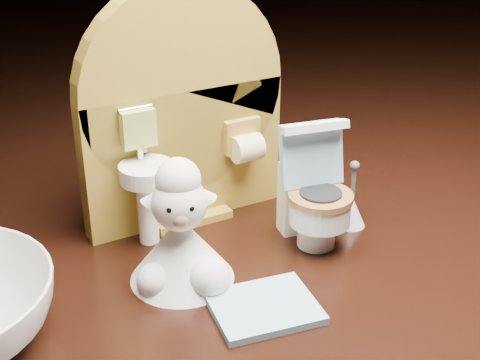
# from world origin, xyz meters

# --- Properties ---
(backdrop_panel) EXTENTS (0.13, 0.05, 0.15)m
(backdrop_panel) POSITION_xyz_m (-0.00, 0.06, 0.07)
(backdrop_panel) COLOR olive
(backdrop_panel) RESTS_ON ground
(toy_toilet) EXTENTS (0.04, 0.05, 0.08)m
(toy_toilet) POSITION_xyz_m (0.05, 0.00, 0.03)
(toy_toilet) COLOR white
(toy_toilet) RESTS_ON ground
(bath_mat) EXTENTS (0.06, 0.05, 0.00)m
(bath_mat) POSITION_xyz_m (-0.01, -0.05, 0.00)
(bath_mat) COLOR #89B2CD
(bath_mat) RESTS_ON ground
(toilet_brush) EXTENTS (0.02, 0.02, 0.04)m
(toilet_brush) POSITION_xyz_m (0.09, 0.00, 0.01)
(toilet_brush) COLOR white
(toilet_brush) RESTS_ON ground
(plush_lamb) EXTENTS (0.06, 0.06, 0.07)m
(plush_lamb) POSITION_xyz_m (-0.03, -0.00, 0.03)
(plush_lamb) COLOR white
(plush_lamb) RESTS_ON ground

